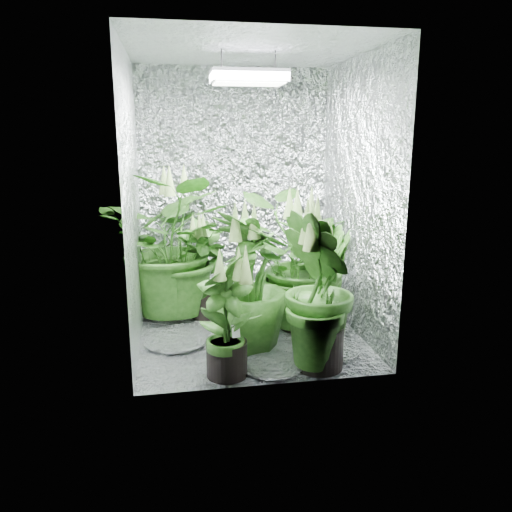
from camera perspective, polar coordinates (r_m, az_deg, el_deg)
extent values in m
plane|color=silver|center=(3.80, -0.76, -8.83)|extent=(1.60, 1.60, 0.00)
cube|color=silver|center=(4.32, -2.50, 7.66)|extent=(1.60, 0.02, 2.00)
cube|color=silver|center=(2.76, 1.81, 4.20)|extent=(1.60, 0.02, 2.00)
cube|color=silver|center=(3.50, -13.92, 5.84)|extent=(0.02, 1.60, 2.00)
cube|color=silver|center=(3.74, 11.45, 6.46)|extent=(0.02, 1.60, 2.00)
cube|color=silver|center=(3.55, -0.87, 22.55)|extent=(1.60, 1.60, 0.01)
cube|color=gray|center=(3.53, -0.86, 19.81)|extent=(0.50, 0.30, 0.08)
cube|color=white|center=(3.52, -0.86, 19.09)|extent=(0.46, 0.26, 0.01)
cylinder|color=black|center=(3.51, -3.98, 21.53)|extent=(0.01, 0.01, 0.13)
cylinder|color=black|center=(3.57, 2.20, 21.43)|extent=(0.01, 0.01, 0.13)
cylinder|color=black|center=(4.17, -9.23, -4.97)|extent=(0.29, 0.29, 0.26)
cylinder|color=#47351A|center=(4.14, -9.30, -3.45)|extent=(0.27, 0.27, 0.03)
imported|color=#143D0D|center=(4.05, -9.49, 1.43)|extent=(1.36, 1.36, 1.15)
cone|color=olive|center=(3.97, -9.78, 8.68)|extent=(0.09, 0.09, 0.26)
cylinder|color=black|center=(4.13, -5.84, -5.32)|extent=(0.26, 0.26, 0.23)
cylinder|color=#47351A|center=(4.10, -5.87, -4.01)|extent=(0.23, 0.23, 0.03)
imported|color=#143D0D|center=(4.04, -5.94, -1.24)|extent=(0.58, 0.58, 0.78)
cone|color=olive|center=(3.97, -6.06, 3.45)|extent=(0.08, 0.08, 0.23)
cylinder|color=black|center=(4.06, 7.37, -5.74)|extent=(0.25, 0.25, 0.22)
cylinder|color=#47351A|center=(4.02, 7.41, -4.44)|extent=(0.23, 0.23, 0.03)
imported|color=#143D0D|center=(3.97, 7.50, -1.79)|extent=(0.49, 0.49, 0.75)
cone|color=olive|center=(3.90, 7.64, 2.77)|extent=(0.08, 0.08, 0.22)
cylinder|color=black|center=(3.50, -0.77, -8.64)|extent=(0.28, 0.28, 0.25)
cylinder|color=#47351A|center=(3.46, -0.77, -6.95)|extent=(0.26, 0.26, 0.03)
imported|color=#143D0D|center=(3.37, -0.79, -2.68)|extent=(0.75, 0.75, 0.95)
cone|color=olive|center=(3.28, -0.81, 4.28)|extent=(0.09, 0.09, 0.25)
cylinder|color=black|center=(3.88, 4.89, -6.27)|extent=(0.30, 0.30, 0.27)
cylinder|color=#47351A|center=(3.84, 4.93, -4.62)|extent=(0.27, 0.27, 0.03)
imported|color=#143D0D|center=(3.76, 5.01, -0.54)|extent=(0.98, 0.98, 1.00)
cone|color=olive|center=(3.68, 5.15, 6.07)|extent=(0.10, 0.10, 0.27)
cylinder|color=black|center=(3.14, -3.35, -11.63)|extent=(0.25, 0.25, 0.23)
cylinder|color=#47351A|center=(3.10, -3.38, -10.00)|extent=(0.23, 0.23, 0.03)
imported|color=#143D0D|center=(3.03, -3.43, -6.55)|extent=(0.57, 0.57, 0.76)
cone|color=olive|center=(2.93, -3.52, -0.53)|extent=(0.08, 0.08, 0.23)
cylinder|color=black|center=(3.26, 7.19, -10.24)|extent=(0.31, 0.31, 0.28)
cylinder|color=#47351A|center=(3.21, 7.26, -8.21)|extent=(0.29, 0.29, 0.03)
imported|color=#143D0D|center=(3.12, 7.41, -3.59)|extent=(0.60, 0.60, 1.00)
cone|color=olive|center=(3.02, 7.66, 4.29)|extent=(0.10, 0.10, 0.28)
cylinder|color=black|center=(4.06, 7.44, -6.73)|extent=(0.16, 0.16, 0.09)
cylinder|color=black|center=(4.00, 7.52, -4.30)|extent=(0.13, 0.13, 0.11)
cylinder|color=#4C4C51|center=(3.97, 6.63, -4.40)|extent=(0.06, 0.34, 0.34)
torus|color=#4C4C51|center=(3.97, 6.63, -4.40)|extent=(0.06, 0.35, 0.35)
cube|color=white|center=(3.05, -2.32, -8.59)|extent=(0.05, 0.03, 0.08)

